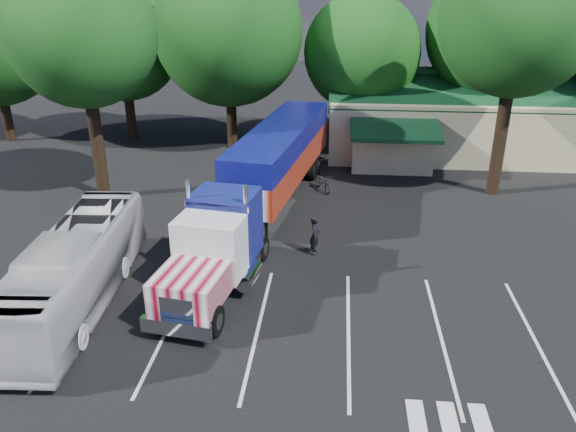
# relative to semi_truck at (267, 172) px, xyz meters

# --- Properties ---
(ground) EXTENTS (120.00, 120.00, 0.00)m
(ground) POSITION_rel_semi_truck_xyz_m (0.88, -3.89, -2.44)
(ground) COLOR black
(ground) RESTS_ON ground
(event_hall) EXTENTS (24.20, 14.12, 5.55)m
(event_hall) POSITION_rel_semi_truck_xyz_m (14.62, 13.92, -0.23)
(event_hall) COLOR beige
(event_hall) RESTS_ON ground
(tree_row_b) EXTENTS (8.40, 8.40, 11.35)m
(tree_row_b) POSITION_rel_semi_truck_xyz_m (-12.12, 13.91, 4.69)
(tree_row_b) COLOR black
(tree_row_b) RESTS_ON ground
(tree_row_c) EXTENTS (10.00, 10.00, 13.05)m
(tree_row_c) POSITION_rel_semi_truck_xyz_m (-4.12, 12.31, 5.59)
(tree_row_c) COLOR black
(tree_row_c) RESTS_ON ground
(tree_row_d) EXTENTS (8.00, 8.00, 10.60)m
(tree_row_d) POSITION_rel_semi_truck_xyz_m (4.88, 13.61, 4.14)
(tree_row_d) COLOR black
(tree_row_d) RESTS_ON ground
(tree_row_e) EXTENTS (9.60, 9.60, 12.90)m
(tree_row_e) POSITION_rel_semi_truck_xyz_m (13.88, 14.11, 5.64)
(tree_row_e) COLOR black
(tree_row_e) RESTS_ON ground
(tree_near_left) EXTENTS (7.60, 7.60, 12.65)m
(tree_near_left) POSITION_rel_semi_truck_xyz_m (-9.62, 2.11, 6.37)
(tree_near_left) COLOR black
(tree_near_left) RESTS_ON ground
(tree_near_right) EXTENTS (8.00, 8.00, 13.50)m
(tree_near_right) POSITION_rel_semi_truck_xyz_m (12.38, 4.61, 7.02)
(tree_near_right) COLOR black
(tree_near_right) RESTS_ON ground
(semi_truck) EXTENTS (5.69, 20.77, 4.32)m
(semi_truck) POSITION_rel_semi_truck_xyz_m (0.00, 0.00, 0.00)
(semi_truck) COLOR black
(semi_truck) RESTS_ON ground
(woman) EXTENTS (0.54, 0.72, 1.79)m
(woman) POSITION_rel_semi_truck_xyz_m (2.61, -3.89, -1.55)
(woman) COLOR black
(woman) RESTS_ON ground
(bicycle) EXTENTS (1.50, 2.07, 1.04)m
(bicycle) POSITION_rel_semi_truck_xyz_m (2.68, 4.11, -1.93)
(bicycle) COLOR black
(bicycle) RESTS_ON ground
(tour_bus) EXTENTS (3.15, 10.66, 2.93)m
(tour_bus) POSITION_rel_semi_truck_xyz_m (-6.12, -8.90, -0.98)
(tour_bus) COLOR silver
(tour_bus) RESTS_ON ground
(silver_sedan) EXTENTS (4.46, 2.42, 1.39)m
(silver_sedan) POSITION_rel_semi_truck_xyz_m (10.90, 10.11, -1.75)
(silver_sedan) COLOR #B0B4B9
(silver_sedan) RESTS_ON ground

